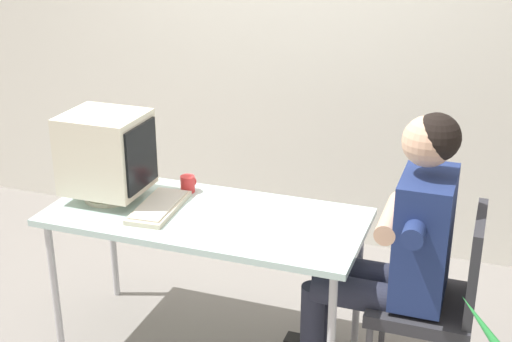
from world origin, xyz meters
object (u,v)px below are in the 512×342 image
Objects in this scene: crt_monitor at (107,153)px; person_seated at (397,242)px; desk at (206,224)px; desk_mug at (188,184)px; office_chair at (439,294)px; keyboard at (159,207)px.

person_seated is at bearing 1.01° from crt_monitor.
desk is at bearing -1.08° from crt_monitor.
office_chair is at bearing -8.13° from desk_mug.
desk is at bearing -178.19° from office_chair.
crt_monitor is 1.42m from person_seated.
crt_monitor is 0.33× the size of person_seated.
desk_mug is at bearing 130.89° from desk.
keyboard is 0.46× the size of office_chair.
office_chair is (1.31, 0.06, -0.25)m from keyboard.
desk is 0.30m from desk_mug.
crt_monitor is at bearing -147.47° from desk_mug.
keyboard is at bearing -7.90° from crt_monitor.
crt_monitor is (-0.51, 0.01, 0.29)m from desk.
crt_monitor reaches higher than desk_mug.
crt_monitor reaches higher than keyboard.
office_chair is (1.60, 0.02, -0.47)m from crt_monitor.
person_seated is (1.11, 0.06, -0.03)m from keyboard.
desk_mug is at bearing 171.87° from office_chair.
crt_monitor is at bearing -179.11° from office_chair.
person_seated reaches higher than office_chair.
crt_monitor is at bearing -178.99° from person_seated.
desk_mug is (-0.19, 0.22, 0.10)m from desk.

